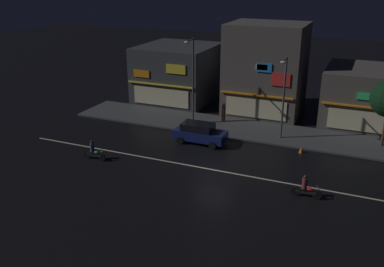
{
  "coord_description": "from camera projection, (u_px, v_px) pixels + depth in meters",
  "views": [
    {
      "loc": [
        9.5,
        -25.94,
        13.28
      ],
      "look_at": [
        -2.42,
        1.92,
        1.74
      ],
      "focal_mm": 39.86,
      "sensor_mm": 36.0,
      "label": 1
    }
  ],
  "objects": [
    {
      "name": "storefront_center_block",
      "position": [
        373.0,
        97.0,
        39.08
      ],
      "size": [
        8.6,
        7.97,
        5.1
      ],
      "color": "#56514C",
      "rests_on": "ground"
    },
    {
      "name": "traffic_cone",
      "position": [
        301.0,
        149.0,
        33.26
      ],
      "size": [
        0.36,
        0.36,
        0.55
      ],
      "primitive_type": "cone",
      "color": "orange",
      "rests_on": "ground"
    },
    {
      "name": "motorcycle_lead",
      "position": [
        306.0,
        188.0,
        26.56
      ],
      "size": [
        1.9,
        0.6,
        1.52
      ],
      "rotation": [
        0.0,
        0.0,
        3.18
      ],
      "color": "black",
      "rests_on": "ground"
    },
    {
      "name": "streetlamp_west",
      "position": [
        192.0,
        75.0,
        37.82
      ],
      "size": [
        0.44,
        1.64,
        7.77
      ],
      "color": "#47494C",
      "rests_on": "sidewalk_far"
    },
    {
      "name": "pedestrian_on_sidewalk",
      "position": [
        224.0,
        113.0,
        39.64
      ],
      "size": [
        0.35,
        0.35,
        1.81
      ],
      "rotation": [
        0.0,
        0.0,
        2.07
      ],
      "color": "brown",
      "rests_on": "sidewalk_far"
    },
    {
      "name": "parked_car_near_kerb",
      "position": [
        200.0,
        133.0,
        35.04
      ],
      "size": [
        4.3,
        1.98,
        1.67
      ],
      "color": "navy",
      "rests_on": "ground"
    },
    {
      "name": "storefront_right_block",
      "position": [
        178.0,
        73.0,
        46.5
      ],
      "size": [
        7.7,
        8.56,
        5.91
      ],
      "color": "#383A3F",
      "rests_on": "ground"
    },
    {
      "name": "storefront_left_block",
      "position": [
        266.0,
        69.0,
        41.4
      ],
      "size": [
        7.23,
        6.38,
        8.79
      ],
      "color": "#56514C",
      "rests_on": "ground"
    },
    {
      "name": "sidewalk_far",
      "position": [
        247.0,
        130.0,
        38.06
      ],
      "size": [
        33.16,
        5.13,
        0.14
      ],
      "primitive_type": "cube",
      "color": "#424447",
      "rests_on": "ground"
    },
    {
      "name": "ground_plane",
      "position": [
        213.0,
        170.0,
        30.5
      ],
      "size": [
        140.0,
        140.0,
        0.0
      ],
      "primitive_type": "plane",
      "color": "black"
    },
    {
      "name": "lane_divider_stripe",
      "position": [
        213.0,
        170.0,
        30.5
      ],
      "size": [
        31.5,
        0.16,
        0.01
      ],
      "primitive_type": "cube",
      "color": "beige",
      "rests_on": "ground"
    },
    {
      "name": "motorcycle_following",
      "position": [
        94.0,
        152.0,
        31.95
      ],
      "size": [
        1.9,
        0.6,
        1.52
      ],
      "rotation": [
        0.0,
        0.0,
        3.06
      ],
      "color": "black",
      "rests_on": "ground"
    },
    {
      "name": "streetlamp_mid",
      "position": [
        284.0,
        92.0,
        34.41
      ],
      "size": [
        0.44,
        1.64,
        6.85
      ],
      "color": "#47494C",
      "rests_on": "sidewalk_far"
    }
  ]
}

